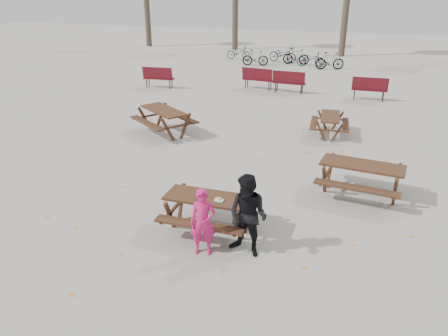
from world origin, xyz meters
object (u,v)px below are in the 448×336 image
(soda_bottle, at_px, (198,195))
(adult, at_px, (248,216))
(main_picnic_table, at_px, (209,205))
(picnic_table_far, at_px, (330,125))
(food_tray, at_px, (219,200))
(child, at_px, (203,222))
(picnic_table_east, at_px, (361,180))
(picnic_table_north, at_px, (164,122))

(soda_bottle, xyz_separation_m, adult, (1.16, -0.47, -0.04))
(main_picnic_table, distance_m, picnic_table_far, 7.24)
(main_picnic_table, relative_size, food_tray, 10.00)
(soda_bottle, distance_m, adult, 1.25)
(main_picnic_table, bearing_deg, food_tray, -25.88)
(child, distance_m, picnic_table_east, 4.41)
(child, bearing_deg, picnic_table_far, 64.00)
(soda_bottle, relative_size, picnic_table_far, 0.11)
(soda_bottle, bearing_deg, picnic_table_far, 74.45)
(soda_bottle, height_order, adult, adult)
(picnic_table_east, relative_size, picnic_table_north, 0.98)
(picnic_table_east, relative_size, picnic_table_far, 1.23)
(soda_bottle, bearing_deg, food_tray, -0.97)
(soda_bottle, relative_size, picnic_table_east, 0.09)
(child, xyz_separation_m, picnic_table_east, (2.76, 3.43, -0.25))
(adult, bearing_deg, picnic_table_north, 141.61)
(soda_bottle, height_order, picnic_table_north, soda_bottle)
(food_tray, height_order, picnic_table_north, picnic_table_north)
(food_tray, relative_size, picnic_table_far, 0.11)
(picnic_table_north, bearing_deg, adult, -17.29)
(picnic_table_east, bearing_deg, child, -121.53)
(picnic_table_far, bearing_deg, picnic_table_north, 102.06)
(child, xyz_separation_m, picnic_table_far, (1.63, 7.84, -0.33))
(soda_bottle, xyz_separation_m, picnic_table_north, (-3.38, 5.58, -0.43))
(child, xyz_separation_m, adult, (0.80, 0.24, 0.14))
(main_picnic_table, bearing_deg, child, -78.18)
(main_picnic_table, xyz_separation_m, picnic_table_far, (1.80, 7.01, -0.25))
(soda_bottle, xyz_separation_m, picnic_table_east, (3.12, 2.73, -0.43))
(child, distance_m, adult, 0.85)
(adult, bearing_deg, soda_bottle, 172.85)
(main_picnic_table, distance_m, food_tray, 0.35)
(picnic_table_east, height_order, picnic_table_far, picnic_table_east)
(food_tray, relative_size, adult, 0.11)
(main_picnic_table, bearing_deg, picnic_table_north, 123.08)
(main_picnic_table, relative_size, soda_bottle, 10.59)
(food_tray, xyz_separation_m, picnic_table_north, (-3.82, 5.59, -0.37))
(main_picnic_table, xyz_separation_m, soda_bottle, (-0.19, -0.12, 0.26))
(food_tray, height_order, picnic_table_far, food_tray)
(food_tray, bearing_deg, child, -96.81)
(picnic_table_east, height_order, picnic_table_north, picnic_table_north)
(adult, height_order, picnic_table_far, adult)
(child, relative_size, picnic_table_north, 0.68)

